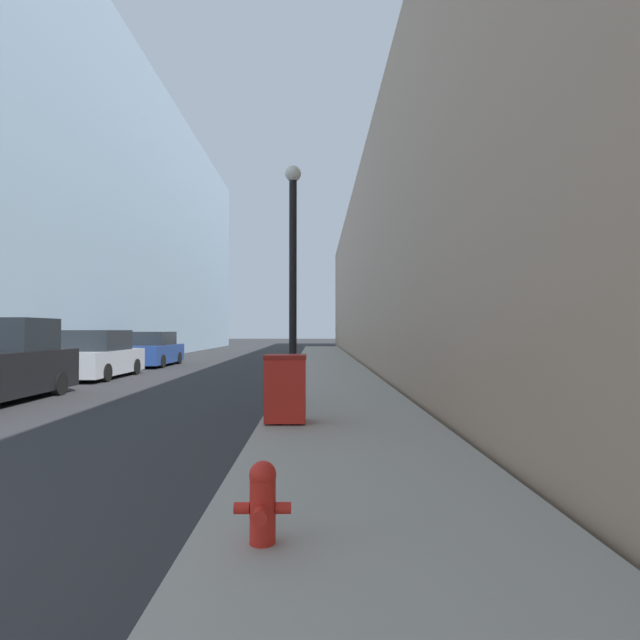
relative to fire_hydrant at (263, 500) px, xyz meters
name	(u,v)px	position (x,y,z in m)	size (l,w,h in m)	color
sidewalk_right	(331,372)	(1.02, 16.38, -0.41)	(3.24, 60.00, 0.15)	#9E998E
building_left_glass	(31,202)	(-15.73, 24.38, 8.59)	(12.00, 60.00, 18.14)	#849EB2
building_right_stone	(461,269)	(8.74, 24.38, 4.81)	(12.00, 60.00, 10.58)	#9E7F66
fire_hydrant	(263,500)	(0.00, 0.00, 0.00)	(0.44, 0.33, 0.63)	red
trash_bin	(285,388)	(-0.13, 5.02, 0.29)	(0.74, 0.65, 1.21)	red
lamppost	(293,278)	(-0.10, 7.36, 2.50)	(0.37, 0.37, 5.40)	black
parked_sedan_near	(99,356)	(-7.74, 14.92, 0.33)	(1.92, 4.72, 1.80)	#A3A8B2
parked_sedan_far	(154,350)	(-7.69, 21.19, 0.30)	(1.85, 4.77, 1.72)	navy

